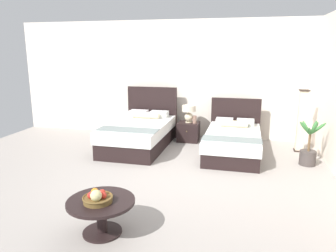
{
  "coord_description": "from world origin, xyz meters",
  "views": [
    {
      "loc": [
        1.16,
        -5.06,
        2.11
      ],
      "look_at": [
        -0.11,
        0.45,
        0.8
      ],
      "focal_mm": 34.04,
      "sensor_mm": 36.0,
      "label": 1
    }
  ],
  "objects_px": {
    "bed_near_window": "(140,133)",
    "potted_palm": "(308,151)",
    "fruit_bowl": "(97,198)",
    "vase": "(195,120)",
    "nightstand": "(188,132)",
    "coffee_table": "(101,209)",
    "bed_near_corner": "(233,141)",
    "floor_lamp_corner": "(301,121)",
    "table_lamp": "(189,112)"
  },
  "relations": [
    {
      "from": "bed_near_window",
      "to": "potted_palm",
      "type": "relative_size",
      "value": 2.42
    },
    {
      "from": "potted_palm",
      "to": "fruit_bowl",
      "type": "bearing_deg",
      "value": -132.19
    },
    {
      "from": "fruit_bowl",
      "to": "potted_palm",
      "type": "bearing_deg",
      "value": 47.81
    },
    {
      "from": "bed_near_window",
      "to": "vase",
      "type": "xyz_separation_m",
      "value": [
        1.15,
        0.72,
        0.22
      ]
    },
    {
      "from": "nightstand",
      "to": "coffee_table",
      "type": "bearing_deg",
      "value": -94.48
    },
    {
      "from": "nightstand",
      "to": "fruit_bowl",
      "type": "relative_size",
      "value": 1.46
    },
    {
      "from": "bed_near_corner",
      "to": "nightstand",
      "type": "relative_size",
      "value": 4.1
    },
    {
      "from": "vase",
      "to": "floor_lamp_corner",
      "type": "xyz_separation_m",
      "value": [
        2.34,
        -0.22,
        0.13
      ]
    },
    {
      "from": "coffee_table",
      "to": "nightstand",
      "type": "bearing_deg",
      "value": 85.52
    },
    {
      "from": "bed_near_window",
      "to": "floor_lamp_corner",
      "type": "distance_m",
      "value": 3.54
    },
    {
      "from": "table_lamp",
      "to": "fruit_bowl",
      "type": "height_order",
      "value": "table_lamp"
    },
    {
      "from": "vase",
      "to": "potted_palm",
      "type": "relative_size",
      "value": 0.2
    },
    {
      "from": "coffee_table",
      "to": "fruit_bowl",
      "type": "bearing_deg",
      "value": -101.16
    },
    {
      "from": "bed_near_corner",
      "to": "floor_lamp_corner",
      "type": "xyz_separation_m",
      "value": [
        1.41,
        0.5,
        0.4
      ]
    },
    {
      "from": "table_lamp",
      "to": "floor_lamp_corner",
      "type": "distance_m",
      "value": 2.51
    },
    {
      "from": "table_lamp",
      "to": "potted_palm",
      "type": "xyz_separation_m",
      "value": [
        2.51,
        -1.18,
        -0.44
      ]
    },
    {
      "from": "nightstand",
      "to": "coffee_table",
      "type": "distance_m",
      "value": 4.26
    },
    {
      "from": "vase",
      "to": "bed_near_corner",
      "type": "bearing_deg",
      "value": -37.78
    },
    {
      "from": "fruit_bowl",
      "to": "potted_palm",
      "type": "distance_m",
      "value": 4.25
    },
    {
      "from": "bed_near_window",
      "to": "table_lamp",
      "type": "distance_m",
      "value": 1.32
    },
    {
      "from": "coffee_table",
      "to": "fruit_bowl",
      "type": "height_order",
      "value": "fruit_bowl"
    },
    {
      "from": "vase",
      "to": "potted_palm",
      "type": "bearing_deg",
      "value": -25.47
    },
    {
      "from": "bed_near_window",
      "to": "potted_palm",
      "type": "height_order",
      "value": "bed_near_window"
    },
    {
      "from": "nightstand",
      "to": "table_lamp",
      "type": "distance_m",
      "value": 0.49
    },
    {
      "from": "nightstand",
      "to": "fruit_bowl",
      "type": "bearing_deg",
      "value": -94.58
    },
    {
      "from": "bed_near_window",
      "to": "fruit_bowl",
      "type": "xyz_separation_m",
      "value": [
        0.65,
        -3.55,
        0.16
      ]
    },
    {
      "from": "coffee_table",
      "to": "floor_lamp_corner",
      "type": "relative_size",
      "value": 0.6
    },
    {
      "from": "table_lamp",
      "to": "bed_near_corner",
      "type": "bearing_deg",
      "value": -35.77
    },
    {
      "from": "nightstand",
      "to": "floor_lamp_corner",
      "type": "height_order",
      "value": "floor_lamp_corner"
    },
    {
      "from": "coffee_table",
      "to": "fruit_bowl",
      "type": "xyz_separation_m",
      "value": [
        -0.01,
        -0.06,
        0.18
      ]
    },
    {
      "from": "table_lamp",
      "to": "vase",
      "type": "relative_size",
      "value": 2.34
    },
    {
      "from": "bed_near_corner",
      "to": "table_lamp",
      "type": "xyz_separation_m",
      "value": [
        -1.08,
        0.78,
        0.44
      ]
    },
    {
      "from": "potted_palm",
      "to": "coffee_table",
      "type": "bearing_deg",
      "value": -132.62
    },
    {
      "from": "vase",
      "to": "potted_palm",
      "type": "height_order",
      "value": "potted_palm"
    },
    {
      "from": "fruit_bowl",
      "to": "nightstand",
      "type": "bearing_deg",
      "value": 85.42
    },
    {
      "from": "table_lamp",
      "to": "fruit_bowl",
      "type": "bearing_deg",
      "value": -94.56
    },
    {
      "from": "bed_near_window",
      "to": "table_lamp",
      "type": "bearing_deg",
      "value": 38.27
    },
    {
      "from": "potted_palm",
      "to": "nightstand",
      "type": "bearing_deg",
      "value": 155.16
    },
    {
      "from": "nightstand",
      "to": "fruit_bowl",
      "type": "distance_m",
      "value": 4.33
    },
    {
      "from": "bed_near_corner",
      "to": "potted_palm",
      "type": "distance_m",
      "value": 1.48
    },
    {
      "from": "coffee_table",
      "to": "floor_lamp_corner",
      "type": "height_order",
      "value": "floor_lamp_corner"
    },
    {
      "from": "floor_lamp_corner",
      "to": "fruit_bowl",
      "type": "bearing_deg",
      "value": -125.07
    },
    {
      "from": "table_lamp",
      "to": "potted_palm",
      "type": "relative_size",
      "value": 0.46
    },
    {
      "from": "table_lamp",
      "to": "coffee_table",
      "type": "relative_size",
      "value": 0.52
    },
    {
      "from": "bed_near_corner",
      "to": "fruit_bowl",
      "type": "bearing_deg",
      "value": -111.89
    },
    {
      "from": "nightstand",
      "to": "coffee_table",
      "type": "xyz_separation_m",
      "value": [
        -0.33,
        -4.25,
        0.08
      ]
    },
    {
      "from": "bed_near_window",
      "to": "potted_palm",
      "type": "xyz_separation_m",
      "value": [
        3.5,
        -0.4,
        -0.06
      ]
    },
    {
      "from": "table_lamp",
      "to": "vase",
      "type": "distance_m",
      "value": 0.24
    },
    {
      "from": "bed_near_window",
      "to": "vase",
      "type": "height_order",
      "value": "bed_near_window"
    },
    {
      "from": "vase",
      "to": "bed_near_window",
      "type": "bearing_deg",
      "value": -147.76
    }
  ]
}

